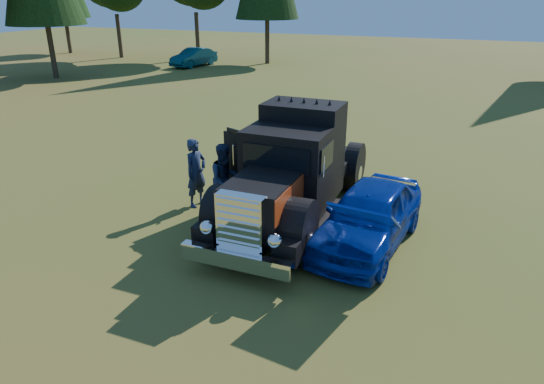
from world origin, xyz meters
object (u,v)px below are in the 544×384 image
Objects in this scene: diamond_t_truck at (291,175)px; spectator_near at (196,173)px; spectator_far at (226,179)px; hotrod_coupe at (369,216)px; distant_teal_car at (194,57)px.

spectator_near is (-2.80, -0.12, -0.30)m from diamond_t_truck.
spectator_near is 0.98× the size of spectator_far.
hotrod_coupe is 5.03m from spectator_near.
distant_teal_car is at bearing 128.35° from hotrod_coupe.
spectator_far is 0.46× the size of distant_teal_car.
diamond_t_truck is at bearing -72.81° from spectator_near.
spectator_near is 28.03m from distant_teal_car.
distant_teal_car is at bearing 125.73° from diamond_t_truck.
distant_teal_car is (-15.44, 24.22, -0.29)m from spectator_far.
spectator_far is (1.03, -0.18, 0.02)m from spectator_near.
diamond_t_truck is 2.82m from spectator_near.
hotrod_coupe is at bearing -15.57° from diamond_t_truck.
hotrod_coupe is 4.00m from spectator_far.
spectator_near is at bearing -49.03° from distant_teal_car.
diamond_t_truck is 3.58× the size of spectator_far.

